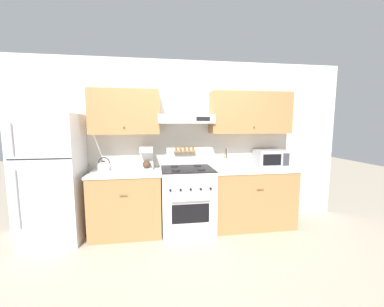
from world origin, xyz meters
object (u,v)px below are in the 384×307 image
object	(u,v)px
refrigerator	(54,178)
coffee_maker	(147,158)
stove_range	(187,199)
utensil_crock	(226,162)
tea_kettle	(104,166)
microwave	(270,158)

from	to	relation	value
refrigerator	coffee_maker	size ratio (longest dim) A/B	5.07
stove_range	utensil_crock	world-z (taller)	utensil_crock
refrigerator	utensil_crock	size ratio (longest dim) A/B	5.64
tea_kettle	coffee_maker	bearing A→B (deg)	3.12
stove_range	tea_kettle	world-z (taller)	tea_kettle
stove_range	utensil_crock	bearing A→B (deg)	12.14
refrigerator	tea_kettle	xyz separation A→B (m)	(0.63, 0.13, 0.12)
refrigerator	tea_kettle	size ratio (longest dim) A/B	7.19
stove_range	microwave	size ratio (longest dim) A/B	2.22
stove_range	refrigerator	distance (m)	1.85
stove_range	tea_kettle	xyz separation A→B (m)	(-1.18, 0.13, 0.51)
coffee_maker	microwave	size ratio (longest dim) A/B	0.71
refrigerator	utensil_crock	bearing A→B (deg)	3.03
coffee_maker	stove_range	bearing A→B (deg)	-15.88
coffee_maker	microwave	xyz separation A→B (m)	(1.94, -0.01, -0.04)
utensil_crock	refrigerator	bearing A→B (deg)	-176.97
microwave	utensil_crock	size ratio (longest dim) A/B	1.57
refrigerator	microwave	xyz separation A→B (m)	(3.17, 0.15, 0.18)
tea_kettle	microwave	world-z (taller)	microwave
stove_range	utensil_crock	size ratio (longest dim) A/B	3.49
refrigerator	microwave	distance (m)	3.18
microwave	tea_kettle	bearing A→B (deg)	-179.60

